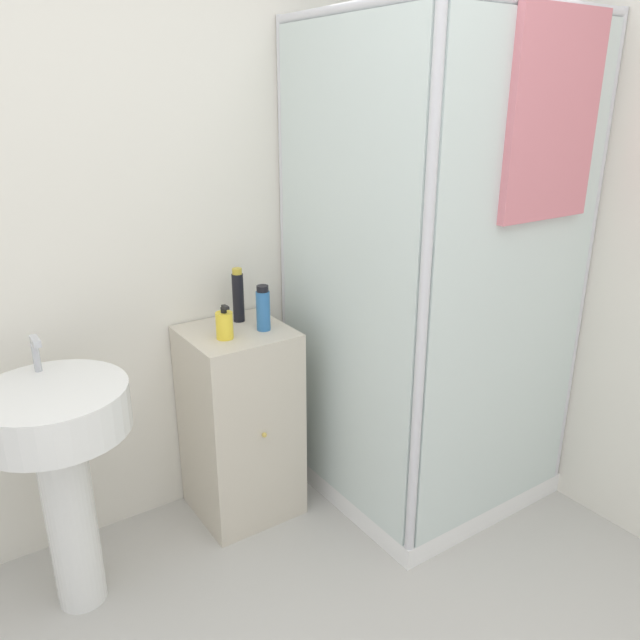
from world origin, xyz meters
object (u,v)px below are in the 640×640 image
(sink, at_px, (60,450))
(shampoo_bottle_tall_black, at_px, (238,296))
(shampoo_bottle_blue, at_px, (263,309))
(soap_dispenser, at_px, (224,325))

(sink, xyz_separation_m, shampoo_bottle_tall_black, (0.80, 0.24, 0.33))
(sink, xyz_separation_m, shampoo_bottle_blue, (0.83, 0.10, 0.31))
(soap_dispenser, xyz_separation_m, shampoo_bottle_blue, (0.17, -0.00, 0.03))
(soap_dispenser, height_order, shampoo_bottle_blue, shampoo_bottle_blue)
(sink, height_order, shampoo_bottle_blue, shampoo_bottle_blue)
(shampoo_bottle_tall_black, bearing_deg, sink, -163.04)
(soap_dispenser, bearing_deg, shampoo_bottle_blue, -0.78)
(shampoo_bottle_blue, bearing_deg, shampoo_bottle_tall_black, 103.13)
(soap_dispenser, xyz_separation_m, shampoo_bottle_tall_black, (0.14, 0.14, 0.05))
(soap_dispenser, height_order, shampoo_bottle_tall_black, shampoo_bottle_tall_black)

